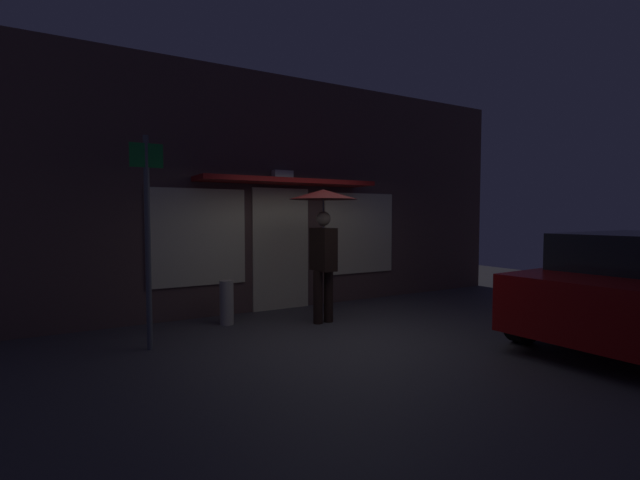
% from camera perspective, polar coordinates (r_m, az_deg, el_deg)
% --- Properties ---
extents(ground_plane, '(18.00, 18.00, 0.00)m').
position_cam_1_polar(ground_plane, '(6.48, 3.55, -12.14)').
color(ground_plane, '#423F44').
extents(building_facade, '(10.61, 1.00, 4.22)m').
position_cam_1_polar(building_facade, '(8.31, -5.48, 5.80)').
color(building_facade, brown).
rests_on(building_facade, ground).
extents(person_with_umbrella, '(1.09, 1.09, 2.12)m').
position_cam_1_polar(person_with_umbrella, '(7.06, 0.43, 2.35)').
color(person_with_umbrella, black).
rests_on(person_with_umbrella, ground).
extents(street_sign_post, '(0.40, 0.07, 2.70)m').
position_cam_1_polar(street_sign_post, '(6.04, -21.06, 1.16)').
color(street_sign_post, '#595B60').
rests_on(street_sign_post, ground).
extents(sidewalk_bollard, '(0.22, 0.22, 0.70)m').
position_cam_1_polar(sidewalk_bollard, '(7.22, -11.78, -7.78)').
color(sidewalk_bollard, '#B2A899').
rests_on(sidewalk_bollard, ground).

